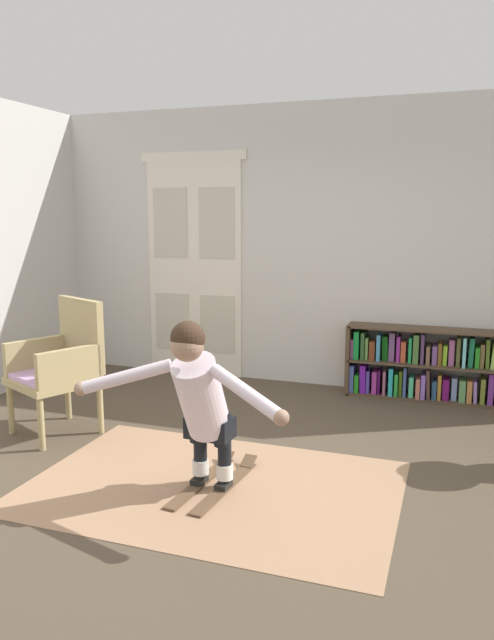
{
  "coord_description": "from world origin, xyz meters",
  "views": [
    {
      "loc": [
        1.32,
        -3.58,
        1.8
      ],
      "look_at": [
        -0.07,
        0.41,
        1.05
      ],
      "focal_mm": 33.97,
      "sensor_mm": 36.0,
      "label": 1
    }
  ],
  "objects_px": {
    "skis_pair": "(215,482)",
    "wicker_chair": "(61,363)",
    "bookshelf": "(437,367)",
    "person_skier": "(199,395)"
  },
  "relations": [
    {
      "from": "skis_pair",
      "to": "wicker_chair",
      "type": "bearing_deg",
      "value": 161.21
    },
    {
      "from": "bookshelf",
      "to": "person_skier",
      "type": "bearing_deg",
      "value": -116.83
    },
    {
      "from": "skis_pair",
      "to": "person_skier",
      "type": "xyz_separation_m",
      "value": [
        -0.02,
        -0.2,
        0.66
      ]
    },
    {
      "from": "bookshelf",
      "to": "skis_pair",
      "type": "bearing_deg",
      "value": -118.37
    },
    {
      "from": "bookshelf",
      "to": "wicker_chair",
      "type": "bearing_deg",
      "value": -146.51
    },
    {
      "from": "wicker_chair",
      "to": "person_skier",
      "type": "xyz_separation_m",
      "value": [
        1.55,
        -0.73,
        0.1
      ]
    },
    {
      "from": "skis_pair",
      "to": "person_skier",
      "type": "height_order",
      "value": "person_skier"
    },
    {
      "from": "bookshelf",
      "to": "skis_pair",
      "type": "relative_size",
      "value": 2.0
    },
    {
      "from": "wicker_chair",
      "to": "skis_pair",
      "type": "bearing_deg",
      "value": -18.79
    },
    {
      "from": "wicker_chair",
      "to": "person_skier",
      "type": "height_order",
      "value": "person_skier"
    }
  ]
}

